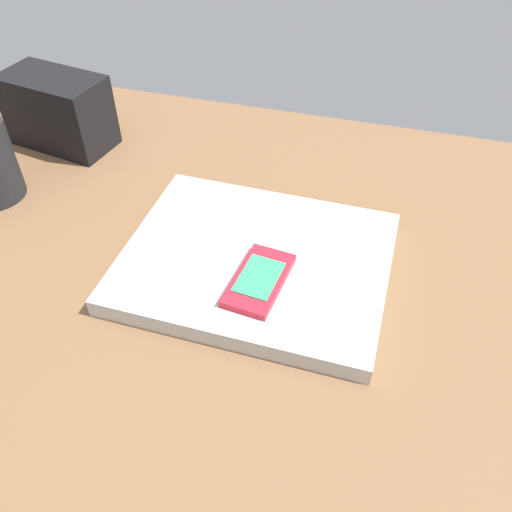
% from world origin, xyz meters
% --- Properties ---
extents(desk_surface, '(1.20, 0.80, 0.03)m').
position_xyz_m(desk_surface, '(0.00, 0.00, 0.01)').
color(desk_surface, brown).
rests_on(desk_surface, ground).
extents(laptop_closed, '(0.30, 0.25, 0.02)m').
position_xyz_m(laptop_closed, '(-0.04, -0.03, 0.04)').
color(laptop_closed, '#B7BABC').
rests_on(laptop_closed, desk_surface).
extents(cell_phone_on_laptop, '(0.06, 0.10, 0.01)m').
position_xyz_m(cell_phone_on_laptop, '(-0.05, 0.02, 0.06)').
color(cell_phone_on_laptop, red).
rests_on(cell_phone_on_laptop, laptop_closed).
extents(desk_organizer, '(0.16, 0.10, 0.11)m').
position_xyz_m(desk_organizer, '(0.32, -0.21, 0.08)').
color(desk_organizer, black).
rests_on(desk_organizer, desk_surface).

